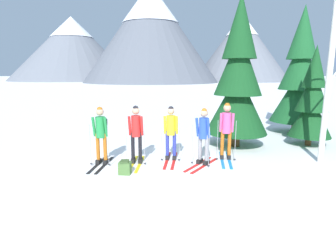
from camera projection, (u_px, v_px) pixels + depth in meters
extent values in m
plane|color=white|center=(165.00, 162.00, 8.60)|extent=(400.00, 400.00, 0.00)
cube|color=black|center=(105.00, 165.00, 8.27)|extent=(0.27, 1.56, 0.02)
cube|color=black|center=(98.00, 165.00, 8.29)|extent=(0.27, 1.56, 0.02)
cube|color=black|center=(106.00, 162.00, 8.35)|extent=(0.14, 0.27, 0.12)
cylinder|color=#B76019|center=(105.00, 147.00, 8.26)|extent=(0.11, 0.11, 0.82)
cube|color=black|center=(99.00, 161.00, 8.37)|extent=(0.14, 0.27, 0.12)
cylinder|color=#B76019|center=(98.00, 147.00, 8.29)|extent=(0.11, 0.11, 0.82)
cylinder|color=#238C42|center=(101.00, 127.00, 8.16)|extent=(0.28, 0.28, 0.62)
sphere|color=tan|center=(100.00, 112.00, 8.08)|extent=(0.22, 0.22, 0.22)
sphere|color=#B76019|center=(100.00, 110.00, 8.06)|extent=(0.17, 0.17, 0.17)
cylinder|color=#238C42|center=(106.00, 127.00, 8.08)|extent=(0.10, 0.21, 0.59)
cylinder|color=#238C42|center=(94.00, 127.00, 8.12)|extent=(0.10, 0.21, 0.59)
cylinder|color=#A5A5AD|center=(108.00, 146.00, 8.06)|extent=(0.02, 0.02, 1.23)
cylinder|color=black|center=(109.00, 164.00, 8.16)|extent=(0.07, 0.07, 0.01)
cylinder|color=#A5A5AD|center=(90.00, 145.00, 8.11)|extent=(0.02, 0.02, 1.23)
cylinder|color=black|center=(91.00, 164.00, 8.22)|extent=(0.07, 0.07, 0.01)
cube|color=black|center=(102.00, 125.00, 8.32)|extent=(0.28, 0.19, 0.36)
cube|color=yellow|center=(140.00, 164.00, 8.36)|extent=(0.20, 1.57, 0.02)
cube|color=yellow|center=(133.00, 164.00, 8.37)|extent=(0.20, 1.57, 0.02)
cube|color=black|center=(140.00, 161.00, 8.44)|extent=(0.13, 0.27, 0.12)
cylinder|color=black|center=(140.00, 146.00, 8.35)|extent=(0.11, 0.11, 0.83)
cube|color=black|center=(133.00, 160.00, 8.45)|extent=(0.13, 0.27, 0.12)
cylinder|color=black|center=(133.00, 146.00, 8.37)|extent=(0.11, 0.11, 0.83)
cylinder|color=red|center=(136.00, 126.00, 8.24)|extent=(0.28, 0.28, 0.62)
sphere|color=tan|center=(136.00, 111.00, 8.16)|extent=(0.23, 0.23, 0.23)
sphere|color=black|center=(136.00, 108.00, 8.15)|extent=(0.17, 0.17, 0.17)
cylinder|color=red|center=(142.00, 126.00, 8.17)|extent=(0.09, 0.21, 0.59)
cylinder|color=red|center=(130.00, 126.00, 8.19)|extent=(0.09, 0.21, 0.59)
cylinder|color=#A5A5AD|center=(145.00, 145.00, 8.15)|extent=(0.02, 0.02, 1.25)
cylinder|color=black|center=(145.00, 163.00, 8.26)|extent=(0.07, 0.07, 0.01)
cylinder|color=#A5A5AD|center=(126.00, 145.00, 8.18)|extent=(0.02, 0.02, 1.25)
cylinder|color=black|center=(127.00, 163.00, 8.29)|extent=(0.07, 0.07, 0.01)
cube|color=#4C7238|center=(137.00, 124.00, 8.41)|extent=(0.27, 0.18, 0.36)
cube|color=red|center=(174.00, 160.00, 8.69)|extent=(0.28, 1.71, 0.02)
cube|color=red|center=(167.00, 160.00, 8.71)|extent=(0.28, 1.71, 0.02)
cube|color=black|center=(174.00, 157.00, 8.77)|extent=(0.14, 0.27, 0.12)
cylinder|color=#2D389E|center=(174.00, 144.00, 8.69)|extent=(0.11, 0.11, 0.81)
cube|color=black|center=(167.00, 157.00, 8.79)|extent=(0.14, 0.27, 0.12)
cylinder|color=#2D389E|center=(167.00, 143.00, 8.71)|extent=(0.11, 0.11, 0.81)
cylinder|color=yellow|center=(171.00, 125.00, 8.59)|extent=(0.28, 0.28, 0.60)
sphere|color=tan|center=(171.00, 111.00, 8.50)|extent=(0.22, 0.22, 0.22)
sphere|color=black|center=(171.00, 109.00, 8.49)|extent=(0.16, 0.16, 0.16)
cylinder|color=yellow|center=(177.00, 125.00, 8.51)|extent=(0.10, 0.20, 0.57)
cylinder|color=yellow|center=(165.00, 125.00, 8.54)|extent=(0.10, 0.20, 0.57)
cylinder|color=#A5A5AD|center=(179.00, 143.00, 8.48)|extent=(0.02, 0.02, 1.21)
cylinder|color=black|center=(179.00, 160.00, 8.58)|extent=(0.07, 0.07, 0.01)
cylinder|color=#A5A5AD|center=(162.00, 142.00, 8.53)|extent=(0.02, 0.02, 1.21)
cylinder|color=black|center=(162.00, 159.00, 8.63)|extent=(0.07, 0.07, 0.01)
cube|color=red|center=(205.00, 166.00, 8.20)|extent=(1.01, 1.39, 0.02)
cube|color=red|center=(198.00, 164.00, 8.33)|extent=(1.01, 1.39, 0.02)
cube|color=black|center=(206.00, 162.00, 8.27)|extent=(0.24, 0.28, 0.12)
cylinder|color=gray|center=(207.00, 148.00, 8.19)|extent=(0.11, 0.11, 0.80)
cube|color=black|center=(200.00, 161.00, 8.39)|extent=(0.24, 0.28, 0.12)
cylinder|color=gray|center=(200.00, 147.00, 8.31)|extent=(0.11, 0.11, 0.80)
cylinder|color=blue|center=(204.00, 128.00, 8.14)|extent=(0.28, 0.28, 0.60)
sphere|color=tan|center=(204.00, 113.00, 8.06)|extent=(0.22, 0.22, 0.22)
sphere|color=#B76019|center=(204.00, 111.00, 8.04)|extent=(0.16, 0.16, 0.16)
cylinder|color=blue|center=(208.00, 129.00, 7.99)|extent=(0.18, 0.21, 0.57)
cylinder|color=blue|center=(197.00, 127.00, 8.19)|extent=(0.18, 0.21, 0.57)
cylinder|color=#A5A5AD|center=(209.00, 147.00, 7.94)|extent=(0.02, 0.02, 1.21)
cylinder|color=black|center=(208.00, 166.00, 8.04)|extent=(0.07, 0.07, 0.01)
cylinder|color=#A5A5AD|center=(192.00, 145.00, 8.24)|extent=(0.02, 0.02, 1.21)
cylinder|color=black|center=(192.00, 162.00, 8.34)|extent=(0.07, 0.07, 0.01)
cube|color=#1E84D1|center=(229.00, 160.00, 8.74)|extent=(0.34, 1.73, 0.02)
cube|color=#1E84D1|center=(222.00, 160.00, 8.77)|extent=(0.34, 1.73, 0.02)
cube|color=black|center=(229.00, 157.00, 8.82)|extent=(0.15, 0.27, 0.12)
cylinder|color=#B76019|center=(229.00, 143.00, 8.73)|extent=(0.11, 0.11, 0.85)
cube|color=black|center=(222.00, 156.00, 8.85)|extent=(0.15, 0.27, 0.12)
cylinder|color=#B76019|center=(222.00, 142.00, 8.76)|extent=(0.11, 0.11, 0.85)
cylinder|color=#E55193|center=(227.00, 123.00, 8.63)|extent=(0.28, 0.28, 0.64)
sphere|color=tan|center=(227.00, 108.00, 8.54)|extent=(0.23, 0.23, 0.23)
sphere|color=#B76019|center=(227.00, 106.00, 8.53)|extent=(0.17, 0.17, 0.17)
cylinder|color=#E55193|center=(233.00, 123.00, 8.54)|extent=(0.11, 0.21, 0.61)
cylinder|color=#E55193|center=(221.00, 123.00, 8.59)|extent=(0.11, 0.21, 0.61)
cylinder|color=#A5A5AD|center=(235.00, 141.00, 8.52)|extent=(0.02, 0.02, 1.28)
cylinder|color=black|center=(235.00, 159.00, 8.63)|extent=(0.07, 0.07, 0.01)
cylinder|color=#A5A5AD|center=(218.00, 141.00, 8.59)|extent=(0.02, 0.02, 1.28)
cylinder|color=black|center=(217.00, 159.00, 8.70)|extent=(0.07, 0.07, 0.01)
cube|color=maroon|center=(226.00, 121.00, 8.79)|extent=(0.28, 0.20, 0.36)
cylinder|color=#51381E|center=(296.00, 121.00, 12.60)|extent=(0.33, 0.33, 1.07)
cone|color=#195628|center=(298.00, 96.00, 12.38)|extent=(2.29, 2.29, 2.26)
cone|color=#195628|center=(301.00, 63.00, 12.11)|extent=(1.75, 1.75, 2.26)
cone|color=#195628|center=(304.00, 32.00, 11.86)|extent=(1.25, 1.25, 2.26)
cylinder|color=#51381E|center=(309.00, 136.00, 10.46)|extent=(0.22, 0.22, 0.71)
cone|color=#14471E|center=(311.00, 116.00, 10.32)|extent=(1.52, 1.52, 1.50)
cone|color=#14471E|center=(313.00, 91.00, 10.14)|extent=(1.16, 1.16, 1.50)
cone|color=#14471E|center=(315.00, 66.00, 9.97)|extent=(0.83, 0.83, 1.50)
cylinder|color=#51381E|center=(236.00, 132.00, 10.31)|extent=(0.32, 0.32, 1.04)
cone|color=#14471E|center=(237.00, 103.00, 10.10)|extent=(2.23, 2.23, 2.20)
cone|color=#14471E|center=(239.00, 64.00, 9.84)|extent=(1.70, 1.70, 2.20)
cone|color=#14471E|center=(241.00, 26.00, 9.60)|extent=(1.21, 1.21, 2.20)
cylinder|color=silver|center=(328.00, 83.00, 8.10)|extent=(0.17, 0.17, 4.79)
cube|color=#4C7238|center=(125.00, 168.00, 7.51)|extent=(0.35, 0.28, 0.34)
cube|color=#39562A|center=(125.00, 161.00, 7.48)|extent=(0.22, 0.28, 0.04)
cone|color=slate|center=(73.00, 49.00, 96.67)|extent=(42.81, 42.81, 21.49)
cone|color=white|center=(71.00, 27.00, 95.30)|extent=(14.63, 14.63, 6.99)
cone|color=slate|center=(151.00, 34.00, 76.21)|extent=(37.28, 37.28, 26.01)
cone|color=white|center=(150.00, 4.00, 74.72)|extent=(15.42, 15.42, 10.25)
cone|color=slate|center=(241.00, 48.00, 86.25)|extent=(29.70, 29.70, 20.08)
cone|color=white|center=(242.00, 25.00, 84.95)|extent=(9.74, 9.74, 6.27)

